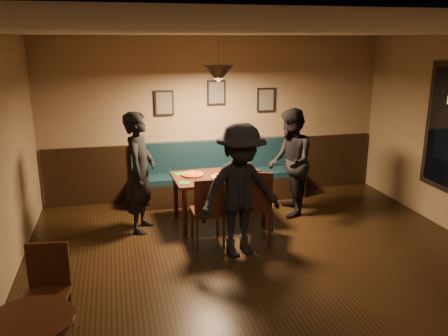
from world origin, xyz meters
The scene contains 24 objects.
floor centered at (0.00, 0.00, 0.00)m, with size 7.00×7.00×0.00m, color black.
ceiling centered at (0.00, 0.00, 2.80)m, with size 7.00×7.00×0.00m, color silver.
wall_back centered at (0.00, 3.50, 1.40)m, with size 6.00×6.00×0.00m, color #8C704F.
wainscot centered at (0.00, 3.47, 0.50)m, with size 5.88×0.06×1.00m, color black.
booth_bench centered at (0.00, 3.20, 0.50)m, with size 3.00×0.60×1.00m, color #0F232D, non-canonical shape.
picture_left centered at (-0.90, 3.47, 1.70)m, with size 0.32×0.04×0.42m, color black.
picture_center centered at (0.00, 3.47, 1.85)m, with size 0.32×0.04×0.42m, color black.
picture_right centered at (0.90, 3.47, 1.70)m, with size 0.32×0.04×0.42m, color black.
pendant_lamp centered at (-0.24, 2.24, 2.25)m, with size 0.44×0.44×0.25m, color black.
dining_table centered at (-0.24, 2.24, 0.37)m, with size 1.37×0.88×0.74m, color black.
chair_near_left centered at (-0.57, 1.50, 0.49)m, with size 0.43×0.43×0.97m, color black, non-canonical shape.
chair_near_right centered at (0.15, 1.51, 0.51)m, with size 0.45×0.45×1.03m, color black, non-canonical shape.
diner_left centered at (-1.42, 2.17, 0.88)m, with size 0.64×0.42×1.77m, color black.
diner_right centered at (0.92, 2.27, 0.86)m, with size 0.83×0.65×1.71m, color black.
diner_front centered at (-0.22, 1.06, 0.87)m, with size 1.13×0.65×1.75m, color black.
pizza_a centered at (-0.63, 2.34, 0.75)m, with size 0.33×0.33×0.04m, color orange.
pizza_b centered at (-0.20, 2.08, 0.76)m, with size 0.37×0.37×0.04m, color #C96E25.
pizza_c centered at (0.18, 2.39, 0.75)m, with size 0.33×0.33×0.04m, color orange.
soda_glass centered at (0.30, 1.90, 0.81)m, with size 0.07×0.07×0.15m, color black.
tabasco_bottle centered at (0.24, 2.17, 0.80)m, with size 0.03×0.03×0.13m, color #9E0513.
napkin_a centered at (-0.81, 2.46, 0.74)m, with size 0.15×0.15×0.01m, color #207830.
napkin_b centered at (-0.80, 1.99, 0.74)m, with size 0.14×0.14×0.01m, color #1D6D1F.
cutlery_set centered at (-0.28, 1.86, 0.74)m, with size 0.02×0.18×0.00m, color silver.
cafe_chair_far centered at (-2.45, -0.23, 0.45)m, with size 0.40×0.40×0.89m, color black, non-canonical shape.
Camera 1 is at (-1.72, -4.33, 2.74)m, focal length 37.07 mm.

